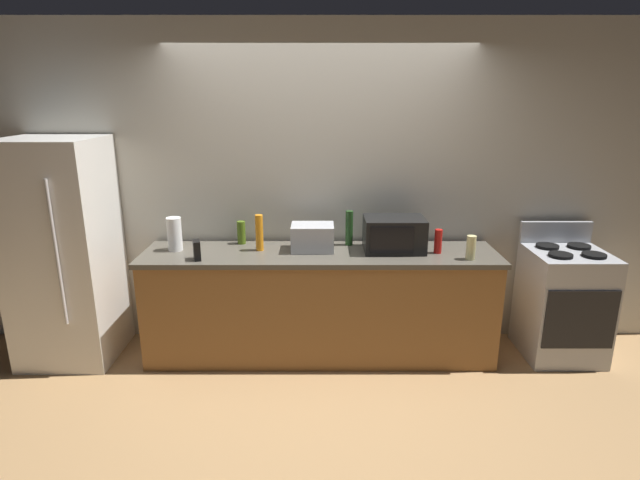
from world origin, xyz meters
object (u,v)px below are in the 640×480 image
refrigerator (64,252)px  paper_towel_roll (175,234)px  stove_range (563,303)px  cordless_phone (197,250)px  toaster_oven (313,237)px  bottle_vinegar (471,248)px  bottle_wine (349,228)px  microwave (394,234)px  bottle_dish_soap (259,233)px  bottle_hot_sauce (438,241)px  bottle_olive_oil (241,232)px

refrigerator → paper_towel_roll: 0.89m
stove_range → cordless_phone: bearing=-176.2°
refrigerator → toaster_oven: bearing=1.7°
bottle_vinegar → bottle_wine: size_ratio=0.64×
microwave → cordless_phone: microwave is taller
bottle_dish_soap → bottle_hot_sauce: size_ratio=1.52×
toaster_oven → bottle_dish_soap: (-0.43, -0.01, 0.04)m
bottle_hot_sauce → cordless_phone: bearing=-174.8°
bottle_olive_oil → bottle_wine: size_ratio=0.67×
cordless_phone → bottle_hot_sauce: bearing=-12.5°
microwave → bottle_hot_sauce: bearing=-11.9°
toaster_oven → cordless_phone: toaster_oven is taller
refrigerator → bottle_dish_soap: refrigerator is taller
bottle_hot_sauce → bottle_wine: bottle_wine is taller
refrigerator → bottle_hot_sauce: size_ratio=9.35×
cordless_phone → bottle_olive_oil: 0.51m
refrigerator → bottle_vinegar: size_ratio=9.68×
bottle_hot_sauce → paper_towel_roll: bearing=178.0°
bottle_hot_sauce → bottle_vinegar: (0.21, -0.16, -0.00)m
bottle_wine → refrigerator: bearing=-174.9°
bottle_wine → bottle_dish_soap: bearing=-168.1°
paper_towel_roll → bottle_vinegar: (2.32, -0.23, -0.04)m
stove_range → bottle_olive_oil: 2.72m
refrigerator → bottle_wine: (2.29, 0.20, 0.14)m
microwave → paper_towel_roll: bearing=179.9°
toaster_oven → bottle_vinegar: toaster_oven is taller
bottle_wine → paper_towel_roll: bearing=-173.8°
microwave → paper_towel_roll: same height
microwave → bottle_vinegar: 0.60m
cordless_phone → bottle_wine: bearing=0.9°
toaster_oven → bottle_wine: size_ratio=1.17×
bottle_dish_soap → bottle_hot_sauce: (1.42, -0.07, -0.05)m
refrigerator → bottle_olive_oil: 1.41m
stove_range → bottle_hot_sauce: size_ratio=5.61×
refrigerator → bottle_olive_oil: (1.39, 0.24, 0.10)m
bottle_dish_soap → bottle_vinegar: 1.65m
paper_towel_roll → bottle_vinegar: 2.33m
refrigerator → bottle_dish_soap: size_ratio=6.14×
cordless_phone → bottle_olive_oil: bottle_olive_oil is taller
bottle_dish_soap → bottle_olive_oil: 0.26m
refrigerator → bottle_olive_oil: refrigerator is taller
microwave → refrigerator: bearing=-179.0°
microwave → cordless_phone: 1.55m
microwave → bottle_vinegar: microwave is taller
toaster_oven → cordless_phone: size_ratio=2.27×
paper_towel_roll → bottle_hot_sauce: 2.10m
toaster_oven → paper_towel_roll: paper_towel_roll is taller
bottle_wine → stove_range: bearing=-6.6°
refrigerator → bottle_vinegar: (3.20, -0.18, 0.09)m
bottle_olive_oil → bottle_vinegar: bearing=-13.1°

